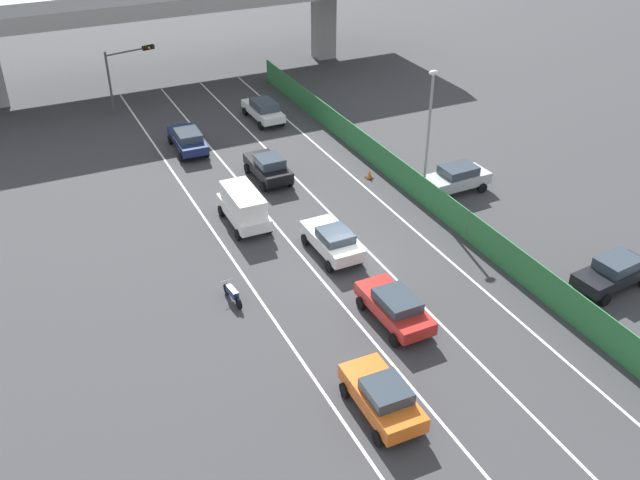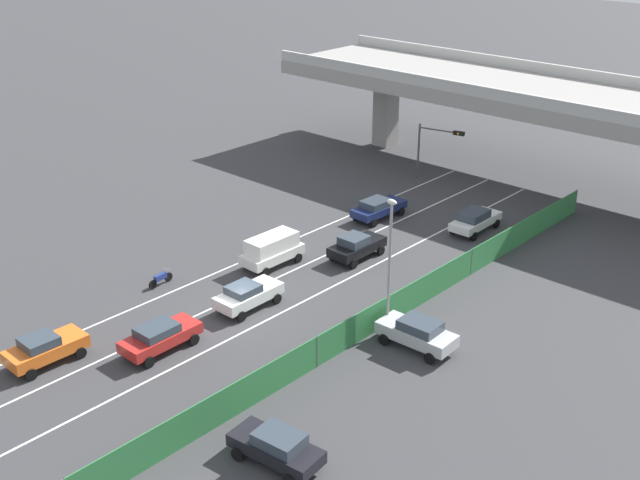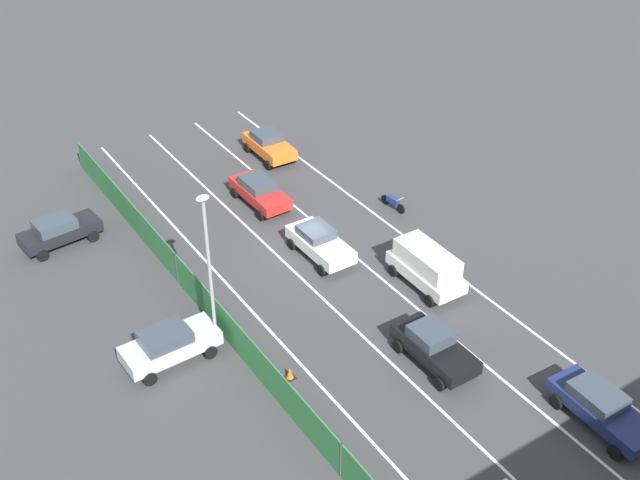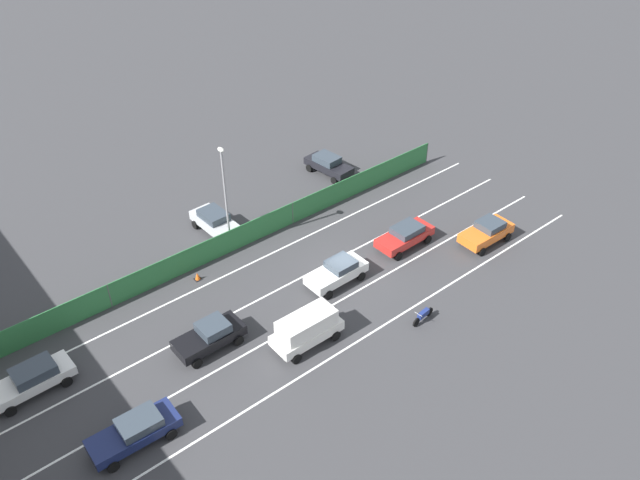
{
  "view_description": "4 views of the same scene",
  "coord_description": "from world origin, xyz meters",
  "px_view_note": "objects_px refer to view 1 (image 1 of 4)",
  "views": [
    {
      "loc": [
        -14.75,
        -28.12,
        20.92
      ],
      "look_at": [
        -1.06,
        0.39,
        1.33
      ],
      "focal_mm": 39.9,
      "sensor_mm": 36.0,
      "label": 1
    },
    {
      "loc": [
        31.55,
        -27.52,
        23.25
      ],
      "look_at": [
        -0.4,
        7.37,
        2.22
      ],
      "focal_mm": 44.86,
      "sensor_mm": 36.0,
      "label": 2
    },
    {
      "loc": [
        18.92,
        29.9,
        24.59
      ],
      "look_at": [
        -0.07,
        0.89,
        1.17
      ],
      "focal_mm": 44.2,
      "sensor_mm": 36.0,
      "label": 3
    },
    {
      "loc": [
        -25.55,
        23.18,
        28.61
      ],
      "look_at": [
        2.27,
        0.2,
        1.9
      ],
      "focal_mm": 36.7,
      "sensor_mm": 36.0,
      "label": 4
    }
  ],
  "objects_px": {
    "car_sedan_navy": "(188,139)",
    "traffic_light": "(126,65)",
    "car_sedan_red": "(395,306)",
    "parked_sedan_dark": "(614,272)",
    "car_van_white": "(244,206)",
    "street_lamp": "(429,125)",
    "car_sedan_black": "(268,167)",
    "car_sedan_white": "(263,109)",
    "traffic_cone": "(369,174)",
    "parked_wagon_silver": "(456,178)",
    "car_hatchback_white": "(332,240)",
    "car_taxi_orange": "(383,396)",
    "motorcycle": "(232,294)"
  },
  "relations": [
    {
      "from": "car_sedan_navy",
      "to": "motorcycle",
      "type": "relative_size",
      "value": 2.42
    },
    {
      "from": "car_sedan_navy",
      "to": "parked_sedan_dark",
      "type": "bearing_deg",
      "value": -60.09
    },
    {
      "from": "car_sedan_navy",
      "to": "car_sedan_red",
      "type": "bearing_deg",
      "value": -82.21
    },
    {
      "from": "car_sedan_white",
      "to": "car_taxi_orange",
      "type": "relative_size",
      "value": 1.1
    },
    {
      "from": "car_hatchback_white",
      "to": "motorcycle",
      "type": "relative_size",
      "value": 2.22
    },
    {
      "from": "car_sedan_black",
      "to": "parked_sedan_dark",
      "type": "relative_size",
      "value": 0.96
    },
    {
      "from": "car_hatchback_white",
      "to": "parked_wagon_silver",
      "type": "height_order",
      "value": "parked_wagon_silver"
    },
    {
      "from": "street_lamp",
      "to": "car_van_white",
      "type": "bearing_deg",
      "value": 170.98
    },
    {
      "from": "parked_sedan_dark",
      "to": "traffic_light",
      "type": "relative_size",
      "value": 0.92
    },
    {
      "from": "car_sedan_red",
      "to": "parked_sedan_dark",
      "type": "height_order",
      "value": "parked_sedan_dark"
    },
    {
      "from": "motorcycle",
      "to": "car_taxi_orange",
      "type": "bearing_deg",
      "value": -73.62
    },
    {
      "from": "traffic_light",
      "to": "car_sedan_red",
      "type": "bearing_deg",
      "value": -81.57
    },
    {
      "from": "parked_sedan_dark",
      "to": "street_lamp",
      "type": "xyz_separation_m",
      "value": [
        -3.4,
        12.14,
        3.92
      ]
    },
    {
      "from": "car_sedan_white",
      "to": "traffic_cone",
      "type": "xyz_separation_m",
      "value": [
        2.56,
        -12.05,
        -0.65
      ]
    },
    {
      "from": "car_sedan_red",
      "to": "parked_wagon_silver",
      "type": "bearing_deg",
      "value": 43.62
    },
    {
      "from": "parked_sedan_dark",
      "to": "traffic_cone",
      "type": "distance_m",
      "value": 16.72
    },
    {
      "from": "car_sedan_black",
      "to": "parked_sedan_dark",
      "type": "xyz_separation_m",
      "value": [
        11.08,
        -18.55,
        -0.01
      ]
    },
    {
      "from": "car_taxi_orange",
      "to": "motorcycle",
      "type": "bearing_deg",
      "value": 106.38
    },
    {
      "from": "car_sedan_red",
      "to": "car_sedan_navy",
      "type": "height_order",
      "value": "car_sedan_red"
    },
    {
      "from": "car_sedan_white",
      "to": "parked_wagon_silver",
      "type": "distance_m",
      "value": 17.26
    },
    {
      "from": "car_sedan_navy",
      "to": "traffic_light",
      "type": "xyz_separation_m",
      "value": [
        -1.7,
        9.76,
        2.64
      ]
    },
    {
      "from": "street_lamp",
      "to": "car_hatchback_white",
      "type": "bearing_deg",
      "value": -157.07
    },
    {
      "from": "car_taxi_orange",
      "to": "car_sedan_navy",
      "type": "bearing_deg",
      "value": 89.3
    },
    {
      "from": "traffic_light",
      "to": "traffic_cone",
      "type": "bearing_deg",
      "value": -59.77
    },
    {
      "from": "car_taxi_orange",
      "to": "car_hatchback_white",
      "type": "bearing_deg",
      "value": 73.11
    },
    {
      "from": "car_taxi_orange",
      "to": "street_lamp",
      "type": "height_order",
      "value": "street_lamp"
    },
    {
      "from": "car_hatchback_white",
      "to": "car_taxi_orange",
      "type": "bearing_deg",
      "value": -106.89
    },
    {
      "from": "car_van_white",
      "to": "street_lamp",
      "type": "relative_size",
      "value": 0.55
    },
    {
      "from": "car_van_white",
      "to": "car_taxi_orange",
      "type": "bearing_deg",
      "value": -91.1
    },
    {
      "from": "parked_sedan_dark",
      "to": "car_sedan_black",
      "type": "bearing_deg",
      "value": 120.84
    },
    {
      "from": "car_sedan_white",
      "to": "street_lamp",
      "type": "bearing_deg",
      "value": -74.93
    },
    {
      "from": "car_hatchback_white",
      "to": "parked_wagon_silver",
      "type": "bearing_deg",
      "value": 17.38
    },
    {
      "from": "street_lamp",
      "to": "traffic_cone",
      "type": "bearing_deg",
      "value": 114.2
    },
    {
      "from": "car_hatchback_white",
      "to": "car_sedan_navy",
      "type": "relative_size",
      "value": 0.92
    },
    {
      "from": "car_sedan_red",
      "to": "traffic_light",
      "type": "bearing_deg",
      "value": 98.43
    },
    {
      "from": "car_van_white",
      "to": "car_taxi_orange",
      "type": "xyz_separation_m",
      "value": [
        -0.32,
        -16.48,
        -0.29
      ]
    },
    {
      "from": "motorcycle",
      "to": "street_lamp",
      "type": "bearing_deg",
      "value": 19.56
    },
    {
      "from": "car_sedan_navy",
      "to": "car_sedan_black",
      "type": "bearing_deg",
      "value": -62.82
    },
    {
      "from": "car_sedan_red",
      "to": "car_sedan_white",
      "type": "relative_size",
      "value": 0.97
    },
    {
      "from": "car_hatchback_white",
      "to": "traffic_light",
      "type": "height_order",
      "value": "traffic_light"
    },
    {
      "from": "car_sedan_white",
      "to": "traffic_cone",
      "type": "relative_size",
      "value": 8.07
    },
    {
      "from": "parked_wagon_silver",
      "to": "traffic_cone",
      "type": "relative_size",
      "value": 7.72
    },
    {
      "from": "car_van_white",
      "to": "car_sedan_white",
      "type": "xyz_separation_m",
      "value": [
        6.82,
        14.06,
        -0.29
      ]
    },
    {
      "from": "car_sedan_black",
      "to": "traffic_light",
      "type": "distance_m",
      "value": 17.31
    },
    {
      "from": "car_van_white",
      "to": "car_sedan_white",
      "type": "distance_m",
      "value": 15.63
    },
    {
      "from": "car_sedan_red",
      "to": "car_hatchback_white",
      "type": "height_order",
      "value": "car_hatchback_white"
    },
    {
      "from": "car_taxi_orange",
      "to": "car_sedan_navy",
      "type": "distance_m",
      "value": 27.72
    },
    {
      "from": "car_sedan_red",
      "to": "motorcycle",
      "type": "height_order",
      "value": "car_sedan_red"
    },
    {
      "from": "parked_wagon_silver",
      "to": "traffic_cone",
      "type": "distance_m",
      "value": 5.6
    },
    {
      "from": "car_sedan_white",
      "to": "car_sedan_navy",
      "type": "xyz_separation_m",
      "value": [
        -6.79,
        -2.83,
        -0.04
      ]
    }
  ]
}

